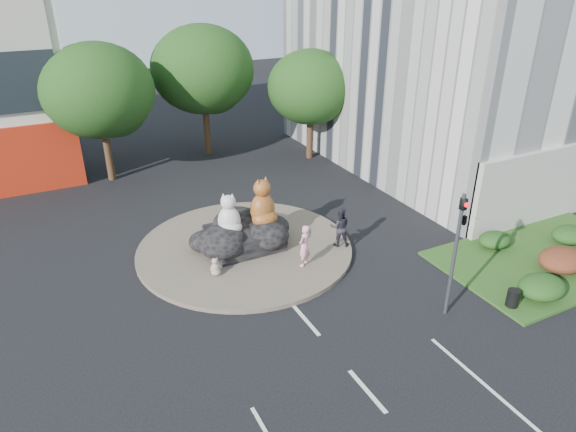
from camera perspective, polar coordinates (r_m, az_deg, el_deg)
name	(u,v)px	position (r m, az deg, el deg)	size (l,w,h in m)	color
ground	(367,391)	(17.19, 8.79, -18.67)	(120.00, 120.00, 0.00)	black
roundabout_island	(245,248)	(24.20, -4.81, -3.56)	(10.00, 10.00, 0.20)	brown
rock_plinth	(244,238)	(23.94, -4.86, -2.41)	(3.20, 2.60, 0.90)	black
grass_verge	(548,258)	(26.24, 26.90, -4.16)	(10.00, 6.00, 0.12)	#254818
tree_left	(100,95)	(32.62, -20.17, 12.51)	(6.46, 6.46, 8.27)	#382314
tree_mid	(204,74)	(35.95, -9.36, 15.34)	(6.84, 6.84, 8.76)	#382314
tree_right	(311,90)	(34.87, 2.57, 13.76)	(5.70, 5.70, 7.30)	#382314
hedge_near_green	(542,287)	(22.83, 26.38, -7.09)	(2.00, 1.60, 0.90)	#1B3D13
hedge_red	(562,260)	(25.14, 28.20, -4.32)	(2.20, 1.76, 0.99)	#4C2314
hedge_mid_green	(570,235)	(27.81, 28.82, -1.84)	(1.80, 1.44, 0.81)	#1B3D13
hedge_back_green	(495,240)	(25.90, 21.99, -2.47)	(1.60, 1.28, 0.72)	#1B3D13
traffic_light	(461,229)	(19.19, 18.65, -1.37)	(0.44, 1.24, 5.00)	#595B60
street_lamp	(493,131)	(28.03, 21.85, 8.73)	(2.34, 0.22, 8.06)	#595B60
cat_white	(229,214)	(22.99, -6.60, 0.26)	(1.18, 1.02, 1.97)	beige
cat_tabby	(262,201)	(23.61, -2.87, 1.63)	(1.41, 1.22, 2.35)	#C9602A
kitten_calico	(215,266)	(21.98, -8.09, -5.51)	(0.49, 0.43, 0.82)	silver
kitten_white	(276,238)	(23.91, -1.38, -2.43)	(0.51, 0.44, 0.85)	white
pedestrian_pink	(304,246)	(22.16, 1.83, -3.31)	(0.70, 0.46, 1.92)	pink
pedestrian_dark	(340,227)	(23.83, 5.78, -1.22)	(0.93, 0.72, 1.91)	black
litter_bin	(513,298)	(21.85, 23.70, -8.35)	(0.48, 0.48, 0.70)	black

